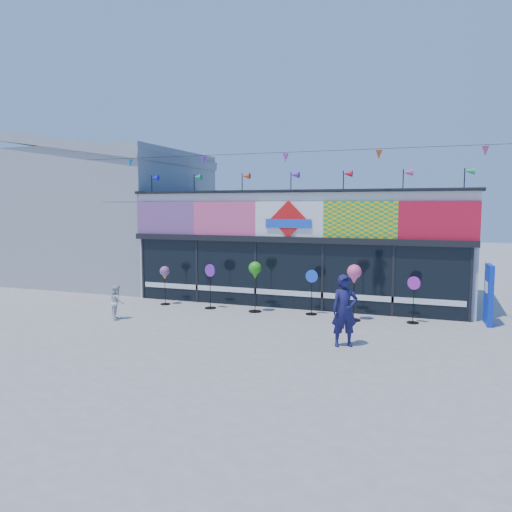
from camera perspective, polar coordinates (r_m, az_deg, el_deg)
The scene contains 12 objects.
ground at distance 14.27m, azimuth -0.22°, elevation -8.65°, with size 80.00×80.00×0.00m, color gray.
kite_shop at distance 19.56m, azimuth 5.82°, elevation 1.32°, with size 16.00×5.70×5.31m.
neighbour_building at distance 24.84m, azimuth -16.53°, elevation 4.72°, with size 8.18×7.20×6.87m.
blue_sign at distance 16.46m, azimuth 25.05°, elevation -4.01°, with size 0.20×0.91×1.81m.
spinner_0 at distance 18.20m, azimuth -10.39°, elevation -2.02°, with size 0.35×0.35×1.40m.
spinner_1 at distance 17.34m, azimuth -5.26°, elevation -3.33°, with size 0.43×0.39×1.55m.
spinner_2 at distance 16.63m, azimuth -0.11°, elevation -1.80°, with size 0.43×0.43×1.70m.
spinner_3 at distance 16.41m, azimuth 6.37°, elevation -3.99°, with size 0.41×0.38×1.47m.
spinner_4 at distance 15.65m, azimuth 11.16°, elevation -2.23°, with size 0.44×0.44×1.75m.
spinner_5 at distance 15.85m, azimuth 17.55°, elevation -4.66°, with size 0.39×0.36×1.43m.
adult_man at distance 12.84m, azimuth 10.09°, elevation -6.17°, with size 0.67×0.44×1.83m, color #161543.
child at distance 16.32m, azimuth -15.61°, elevation -5.09°, with size 0.52×0.30×1.08m, color silver.
Camera 1 is at (4.79, -12.96, 3.55)m, focal length 35.00 mm.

